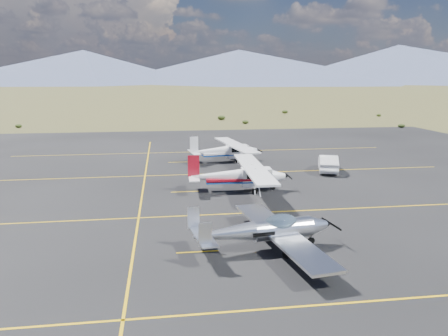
# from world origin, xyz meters

# --- Properties ---
(ground) EXTENTS (1600.00, 1600.00, 0.00)m
(ground) POSITION_xyz_m (0.00, 0.00, 0.00)
(ground) COLOR #383D1C
(ground) RESTS_ON ground
(apron) EXTENTS (72.00, 72.00, 0.02)m
(apron) POSITION_xyz_m (0.00, 7.00, 0.00)
(apron) COLOR black
(apron) RESTS_ON ground
(aircraft_low_wing) EXTENTS (6.85, 9.47, 2.05)m
(aircraft_low_wing) POSITION_xyz_m (0.30, -3.67, 0.98)
(aircraft_low_wing) COLOR silver
(aircraft_low_wing) RESTS_ON apron
(aircraft_cessna) EXTENTS (6.32, 10.56, 2.68)m
(aircraft_cessna) POSITION_xyz_m (0.88, 7.17, 1.19)
(aircraft_cessna) COLOR white
(aircraft_cessna) RESTS_ON apron
(aircraft_plain) EXTENTS (6.11, 10.10, 2.55)m
(aircraft_plain) POSITION_xyz_m (1.50, 18.12, 1.13)
(aircraft_plain) COLOR white
(aircraft_plain) RESTS_ON apron
(sedan) EXTENTS (2.82, 4.67, 1.45)m
(sedan) POSITION_xyz_m (9.67, 12.56, 0.74)
(sedan) COLOR white
(sedan) RESTS_ON apron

